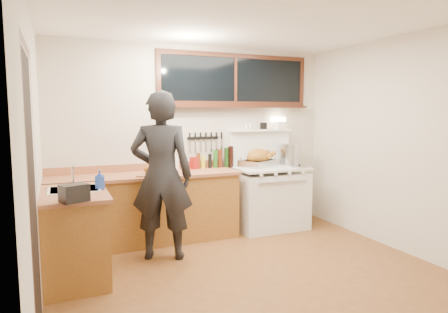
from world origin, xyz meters
name	(u,v)px	position (x,y,z in m)	size (l,w,h in m)	color
ground_plane	(251,275)	(0.00, 0.00, -0.01)	(4.00, 3.50, 0.02)	brown
room_shell	(252,116)	(0.00, 0.00, 1.65)	(4.10, 3.60, 2.65)	beige
counter_back	(145,208)	(-0.80, 1.45, 0.45)	(2.44, 0.64, 1.00)	brown
counter_left	(74,235)	(-1.70, 0.62, 0.45)	(0.64, 1.09, 0.90)	brown
sink_unit	(74,195)	(-1.68, 0.70, 0.85)	(0.50, 0.45, 0.37)	white
vintage_stove	(269,196)	(1.00, 1.41, 0.47)	(1.02, 0.74, 1.61)	white
back_window	(236,86)	(0.60, 1.72, 2.06)	(2.32, 0.13, 0.77)	black
left_doorway	(34,199)	(-1.99, -0.55, 1.09)	(0.02, 1.04, 2.17)	black
knife_strip	(204,139)	(0.12, 1.73, 1.31)	(0.52, 0.03, 0.28)	black
man	(162,176)	(-0.73, 0.83, 0.97)	(0.83, 0.69, 1.93)	black
soap_bottle	(100,179)	(-1.43, 0.63, 1.00)	(0.10, 0.11, 0.20)	#2345B1
toaster	(74,193)	(-1.70, 0.12, 0.98)	(0.27, 0.24, 0.16)	black
cutting_board	(154,171)	(-0.71, 1.32, 0.95)	(0.48, 0.39, 0.14)	#995C3C
roast_turkey	(258,160)	(0.86, 1.48, 1.00)	(0.60, 0.54, 0.26)	silver
stockpot	(289,154)	(1.41, 1.54, 1.06)	(0.36, 0.36, 0.31)	silver
saucepan	(263,161)	(1.03, 1.66, 0.95)	(0.16, 0.27, 0.11)	silver
pot_lid	(299,166)	(1.37, 1.20, 0.91)	(0.35, 0.35, 0.04)	silver
coffee_tin	(195,163)	(-0.06, 1.63, 0.98)	(0.13, 0.12, 0.17)	maroon
pitcher	(176,164)	(-0.34, 1.61, 0.99)	(0.12, 0.12, 0.17)	white
bottle_cluster	(218,159)	(0.29, 1.63, 1.03)	(0.56, 0.07, 0.30)	black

